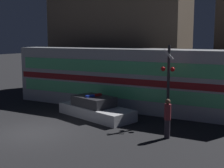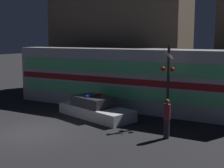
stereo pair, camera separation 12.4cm
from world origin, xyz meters
name	(u,v)px [view 1 (the left image)]	position (x,y,z in m)	size (l,w,h in m)	color
ground_plane	(32,133)	(0.00, 0.00, 0.00)	(120.00, 120.00, 0.00)	black
train	(126,78)	(1.48, 7.32, 1.94)	(15.77, 2.86, 3.89)	#B7BABF
police_car	(95,109)	(1.08, 4.13, 0.48)	(5.18, 3.16, 1.31)	silver
pedestrian	(167,118)	(6.05, 2.37, 0.94)	(0.31, 0.31, 1.84)	#2D2833
crossing_signal_near	(168,81)	(5.19, 4.91, 2.32)	(0.75, 0.34, 4.20)	#2D2D33
building_left	(118,45)	(-2.14, 12.99, 3.94)	(11.84, 4.32, 7.87)	brown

